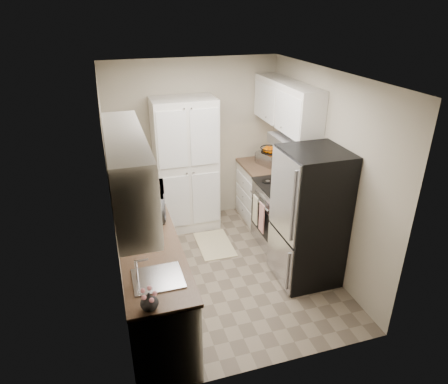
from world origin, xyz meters
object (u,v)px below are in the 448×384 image
(microwave, at_px, (148,202))
(toaster_oven, at_px, (269,158))
(wine_bottle, at_px, (135,188))
(pantry_cabinet, at_px, (186,166))
(electric_range, at_px, (282,214))
(refrigerator, at_px, (310,218))

(microwave, relative_size, toaster_oven, 1.73)
(wine_bottle, bearing_deg, microwave, -76.69)
(pantry_cabinet, xyz_separation_m, microwave, (-0.71, -1.21, 0.08))
(electric_range, height_order, toaster_oven, electric_range)
(pantry_cabinet, bearing_deg, microwave, -120.47)
(toaster_oven, bearing_deg, electric_range, -118.32)
(pantry_cabinet, height_order, electric_range, pantry_cabinet)
(refrigerator, xyz_separation_m, toaster_oven, (0.14, 1.60, 0.17))
(pantry_cabinet, bearing_deg, electric_range, -38.22)
(refrigerator, xyz_separation_m, microwave, (-1.85, 0.52, 0.23))
(microwave, distance_m, toaster_oven, 2.27)
(wine_bottle, bearing_deg, toaster_oven, 17.15)
(refrigerator, bearing_deg, wine_bottle, 153.97)
(toaster_oven, bearing_deg, refrigerator, -115.70)
(microwave, height_order, wine_bottle, microwave)
(pantry_cabinet, distance_m, toaster_oven, 1.29)
(pantry_cabinet, bearing_deg, toaster_oven, -5.52)
(refrigerator, bearing_deg, microwave, 164.35)
(electric_range, bearing_deg, toaster_oven, 82.26)
(electric_range, xyz_separation_m, wine_bottle, (-1.99, 0.15, 0.60))
(pantry_cabinet, height_order, microwave, pantry_cabinet)
(electric_range, relative_size, wine_bottle, 3.50)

